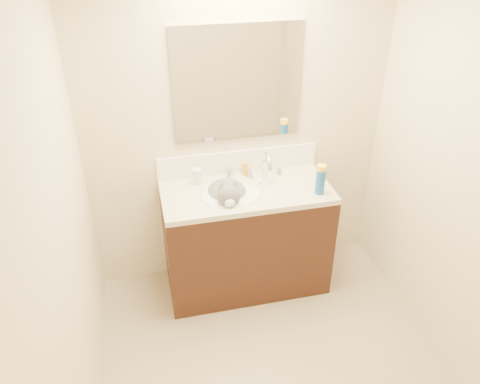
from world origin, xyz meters
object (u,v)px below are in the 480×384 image
cat (228,196)px  pill_bottle (197,176)px  silver_jar (230,173)px  spray_can (320,182)px  vanity_cabinet (246,241)px  basin (231,202)px  faucet (266,167)px  amber_bottle (245,169)px

cat → pill_bottle: bearing=143.3°
silver_jar → spray_can: bearing=-33.5°
vanity_cabinet → basin: size_ratio=2.67×
cat → silver_jar: (0.06, 0.22, 0.06)m
faucet → cat: 0.37m
amber_bottle → spray_can: 0.58m
silver_jar → faucet: bearing=-16.5°
pill_bottle → silver_jar: (0.25, 0.05, -0.03)m
amber_bottle → pill_bottle: bearing=-172.5°
cat → pill_bottle: 0.27m
vanity_cabinet → cat: size_ratio=2.79×
basin → amber_bottle: (0.16, 0.24, 0.12)m
basin → pill_bottle: 0.31m
pill_bottle → amber_bottle: 0.37m
basin → spray_can: (0.60, -0.13, 0.16)m
vanity_cabinet → amber_bottle: size_ratio=12.02×
faucet → amber_bottle: 0.16m
cat → basin: bearing=-44.6°
basin → faucet: 0.38m
vanity_cabinet → amber_bottle: 0.55m
vanity_cabinet → spray_can: bearing=-17.9°
faucet → amber_bottle: faucet is taller
cat → pill_bottle: cat is taller
vanity_cabinet → silver_jar: silver_jar is taller
silver_jar → amber_bottle: 0.12m
cat → spray_can: size_ratio=2.37×
silver_jar → amber_bottle: (0.12, 0.00, 0.02)m
spray_can → basin: bearing=168.2°
faucet → pill_bottle: (-0.50, 0.03, -0.03)m
amber_bottle → basin: bearing=-123.2°
spray_can → amber_bottle: bearing=140.1°
vanity_cabinet → faucet: (0.18, 0.14, 0.54)m
faucet → amber_bottle: size_ratio=2.81×
faucet → spray_can: size_ratio=1.55×
basin → amber_bottle: 0.32m
faucet → silver_jar: bearing=163.5°
silver_jar → pill_bottle: bearing=-169.3°
basin → vanity_cabinet: bearing=14.0°
spray_can → vanity_cabinet: bearing=162.1°
vanity_cabinet → amber_bottle: bearing=79.5°
basin → faucet: size_ratio=1.61×
vanity_cabinet → faucet: faucet is taller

